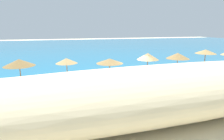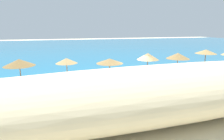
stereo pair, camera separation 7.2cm
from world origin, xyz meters
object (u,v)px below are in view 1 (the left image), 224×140
Objects in this scene: beach_umbrella_1 at (19,63)px; beach_ball at (189,83)px; lounge_chair_0 at (20,86)px; beach_umbrella_5 at (178,56)px; beach_umbrella_6 at (206,52)px; lounge_chair_3 at (215,72)px; beach_umbrella_2 at (67,61)px; beach_umbrella_3 at (110,61)px; lounge_chair_2 at (73,82)px; lounge_chair_1 at (118,80)px; beach_umbrella_4 at (148,56)px.

beach_umbrella_1 reaches higher than beach_ball.
lounge_chair_0 is at bearing 170.34° from beach_ball.
beach_umbrella_6 is at bearing 7.57° from beach_umbrella_5.
lounge_chair_0 is at bearing 106.41° from lounge_chair_3.
beach_umbrella_6 reaches higher than beach_umbrella_2.
beach_umbrella_2 is 0.95× the size of beach_umbrella_3.
beach_umbrella_1 is 1.76× the size of lounge_chair_2.
beach_umbrella_5 is 3.80m from beach_ball.
beach_umbrella_5 is 7.62m from lounge_chair_1.
beach_umbrella_1 is 15.59m from beach_ball.
beach_umbrella_2 reaches higher than beach_ball.
beach_umbrella_4 is 3.63m from beach_umbrella_5.
lounge_chair_1 is at bearing -70.60° from beach_umbrella_3.
lounge_chair_1 is (4.51, -1.83, -1.74)m from beach_umbrella_2.
beach_umbrella_2 is at bearing 172.49° from beach_umbrella_3.
beach_umbrella_2 is 7.21× the size of beach_ball.
beach_umbrella_1 reaches higher than beach_umbrella_3.
beach_ball is (-5.11, -1.97, -0.28)m from lounge_chair_3.
lounge_chair_3 is (15.67, -0.48, -0.04)m from lounge_chair_2.
beach_umbrella_3 is 1.71× the size of lounge_chair_3.
lounge_chair_0 is at bearing 104.28° from lounge_chair_2.
beach_umbrella_2 reaches higher than lounge_chair_0.
beach_umbrella_3 is 7.82m from beach_ball.
beach_umbrella_4 is 7.91m from beach_umbrella_6.
beach_ball is (2.81, -3.07, -2.21)m from beach_umbrella_4.
beach_umbrella_2 is 0.91× the size of beach_umbrella_4.
beach_umbrella_4 reaches higher than lounge_chair_3.
lounge_chair_2 is at bearing 166.92° from beach_ball.
beach_ball is (6.48, -1.78, -0.32)m from lounge_chair_1.
beach_umbrella_4 is at bearing -176.04° from beach_umbrella_6.
beach_umbrella_2 is 16.29m from lounge_chair_3.
beach_umbrella_2 is 1.67× the size of lounge_chair_1.
beach_ball is at bearing -84.01° from lounge_chair_1.
beach_umbrella_6 reaches higher than lounge_chair_3.
lounge_chair_0 is 1.15× the size of lounge_chair_1.
lounge_chair_3 is at bearing -67.69° from lounge_chair_1.
lounge_chair_3 reaches higher than lounge_chair_0.
beach_umbrella_4 is (8.18, -0.54, 0.14)m from beach_umbrella_2.
beach_umbrella_1 reaches higher than lounge_chair_2.
beach_umbrella_5 is at bearing -1.90° from beach_umbrella_1.
beach_umbrella_1 is 1.77× the size of lounge_chair_1.
beach_umbrella_4 is (12.21, -0.51, 0.08)m from beach_umbrella_1.
beach_ball is (10.99, -3.61, -2.07)m from beach_umbrella_2.
beach_umbrella_4 is 4.71m from beach_ball.
lounge_chair_0 is (-12.16, -0.52, -1.95)m from beach_umbrella_4.
beach_umbrella_2 is 4.09m from beach_umbrella_3.
beach_umbrella_4 reaches higher than beach_umbrella_2.
beach_umbrella_1 is 20.10m from beach_umbrella_6.
lounge_chair_3 is at bearing -5.79° from beach_umbrella_2.
beach_umbrella_5 is 15.90m from lounge_chair_0.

